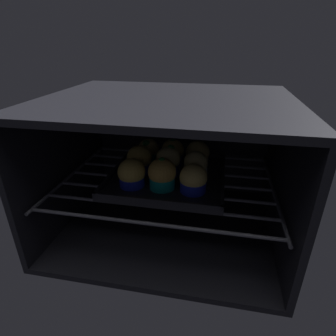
{
  "coord_description": "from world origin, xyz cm",
  "views": [
    {
      "loc": [
        12.37,
        -41.06,
        47.97
      ],
      "look_at": [
        0.0,
        22.81,
        17.03
      ],
      "focal_mm": 29.19,
      "sensor_mm": 36.0,
      "label": 1
    }
  ],
  "objects_px": {
    "muffin_row0_col1": "(161,174)",
    "muffin_row2_col2": "(197,155)",
    "muffin_row0_col2": "(193,180)",
    "baking_tray": "(168,176)",
    "muffin_row1_col1": "(169,162)",
    "muffin_row2_col1": "(171,153)",
    "muffin_row0_col0": "(132,174)",
    "muffin_row1_col2": "(196,166)",
    "muffin_row2_col0": "(148,151)",
    "muffin_row1_col0": "(139,160)"
  },
  "relations": [
    {
      "from": "muffin_row1_col2",
      "to": "baking_tray",
      "type": "bearing_deg",
      "value": 177.28
    },
    {
      "from": "muffin_row0_col0",
      "to": "muffin_row1_col0",
      "type": "bearing_deg",
      "value": 91.34
    },
    {
      "from": "muffin_row1_col2",
      "to": "muffin_row2_col0",
      "type": "distance_m",
      "value": 0.16
    },
    {
      "from": "muffin_row0_col2",
      "to": "muffin_row2_col0",
      "type": "relative_size",
      "value": 0.98
    },
    {
      "from": "muffin_row0_col0",
      "to": "muffin_row1_col0",
      "type": "distance_m",
      "value": 0.07
    },
    {
      "from": "muffin_row0_col2",
      "to": "muffin_row1_col0",
      "type": "distance_m",
      "value": 0.17
    },
    {
      "from": "muffin_row1_col2",
      "to": "muffin_row2_col1",
      "type": "xyz_separation_m",
      "value": [
        -0.08,
        0.07,
        0.0
      ]
    },
    {
      "from": "muffin_row1_col2",
      "to": "muffin_row0_col0",
      "type": "bearing_deg",
      "value": -153.76
    },
    {
      "from": "muffin_row0_col2",
      "to": "muffin_row1_col2",
      "type": "distance_m",
      "value": 0.07
    },
    {
      "from": "muffin_row2_col1",
      "to": "muffin_row0_col1",
      "type": "bearing_deg",
      "value": -89.55
    },
    {
      "from": "muffin_row0_col2",
      "to": "baking_tray",
      "type": "bearing_deg",
      "value": 134.72
    },
    {
      "from": "muffin_row1_col0",
      "to": "muffin_row2_col1",
      "type": "bearing_deg",
      "value": 45.19
    },
    {
      "from": "muffin_row0_col2",
      "to": "muffin_row1_col1",
      "type": "distance_m",
      "value": 0.11
    },
    {
      "from": "muffin_row2_col1",
      "to": "muffin_row2_col2",
      "type": "relative_size",
      "value": 1.05
    },
    {
      "from": "baking_tray",
      "to": "muffin_row0_col0",
      "type": "height_order",
      "value": "muffin_row0_col0"
    },
    {
      "from": "muffin_row0_col0",
      "to": "muffin_row1_col2",
      "type": "height_order",
      "value": "muffin_row1_col2"
    },
    {
      "from": "muffin_row2_col2",
      "to": "muffin_row1_col1",
      "type": "bearing_deg",
      "value": -133.32
    },
    {
      "from": "muffin_row0_col1",
      "to": "muffin_row1_col0",
      "type": "distance_m",
      "value": 0.1
    },
    {
      "from": "muffin_row1_col0",
      "to": "muffin_row2_col0",
      "type": "relative_size",
      "value": 1.09
    },
    {
      "from": "muffin_row2_col0",
      "to": "muffin_row2_col1",
      "type": "distance_m",
      "value": 0.07
    },
    {
      "from": "baking_tray",
      "to": "muffin_row2_col2",
      "type": "height_order",
      "value": "muffin_row2_col2"
    },
    {
      "from": "muffin_row0_col0",
      "to": "muffin_row1_col2",
      "type": "distance_m",
      "value": 0.16
    },
    {
      "from": "muffin_row1_col1",
      "to": "muffin_row1_col2",
      "type": "relative_size",
      "value": 1.11
    },
    {
      "from": "muffin_row0_col2",
      "to": "muffin_row2_col0",
      "type": "xyz_separation_m",
      "value": [
        -0.15,
        0.15,
        0.0
      ]
    },
    {
      "from": "muffin_row2_col0",
      "to": "muffin_row0_col2",
      "type": "bearing_deg",
      "value": -45.03
    },
    {
      "from": "muffin_row0_col0",
      "to": "muffin_row0_col1",
      "type": "distance_m",
      "value": 0.07
    },
    {
      "from": "muffin_row1_col0",
      "to": "muffin_row1_col1",
      "type": "height_order",
      "value": "muffin_row1_col1"
    },
    {
      "from": "baking_tray",
      "to": "muffin_row1_col0",
      "type": "bearing_deg",
      "value": -177.58
    },
    {
      "from": "muffin_row0_col0",
      "to": "muffin_row0_col1",
      "type": "bearing_deg",
      "value": 2.42
    },
    {
      "from": "muffin_row0_col1",
      "to": "muffin_row0_col2",
      "type": "bearing_deg",
      "value": -1.68
    },
    {
      "from": "baking_tray",
      "to": "muffin_row2_col2",
      "type": "distance_m",
      "value": 0.11
    },
    {
      "from": "baking_tray",
      "to": "muffin_row2_col0",
      "type": "bearing_deg",
      "value": 135.24
    },
    {
      "from": "muffin_row0_col0",
      "to": "muffin_row1_col2",
      "type": "relative_size",
      "value": 0.98
    },
    {
      "from": "muffin_row0_col1",
      "to": "muffin_row2_col2",
      "type": "height_order",
      "value": "muffin_row0_col1"
    },
    {
      "from": "muffin_row0_col1",
      "to": "muffin_row2_col2",
      "type": "bearing_deg",
      "value": 63.69
    },
    {
      "from": "muffin_row1_col1",
      "to": "muffin_row2_col1",
      "type": "bearing_deg",
      "value": 96.07
    },
    {
      "from": "muffin_row0_col0",
      "to": "muffin_row0_col2",
      "type": "xyz_separation_m",
      "value": [
        0.15,
        0.0,
        -0.0
      ]
    },
    {
      "from": "muffin_row0_col2",
      "to": "muffin_row1_col1",
      "type": "height_order",
      "value": "muffin_row1_col1"
    },
    {
      "from": "muffin_row1_col0",
      "to": "muffin_row2_col2",
      "type": "relative_size",
      "value": 1.06
    },
    {
      "from": "muffin_row0_col0",
      "to": "muffin_row1_col1",
      "type": "xyz_separation_m",
      "value": [
        0.08,
        0.08,
        0.0
      ]
    },
    {
      "from": "muffin_row1_col1",
      "to": "muffin_row2_col2",
      "type": "bearing_deg",
      "value": 46.68
    },
    {
      "from": "muffin_row0_col1",
      "to": "muffin_row2_col1",
      "type": "distance_m",
      "value": 0.14
    },
    {
      "from": "muffin_row2_col2",
      "to": "muffin_row0_col2",
      "type": "bearing_deg",
      "value": -88.26
    },
    {
      "from": "muffin_row0_col0",
      "to": "muffin_row1_col2",
      "type": "xyz_separation_m",
      "value": [
        0.15,
        0.07,
        0.0
      ]
    },
    {
      "from": "muffin_row1_col1",
      "to": "muffin_row2_col0",
      "type": "bearing_deg",
      "value": 137.85
    },
    {
      "from": "muffin_row0_col2",
      "to": "muffin_row2_col1",
      "type": "xyz_separation_m",
      "value": [
        -0.08,
        0.15,
        0.0
      ]
    },
    {
      "from": "baking_tray",
      "to": "muffin_row2_col0",
      "type": "relative_size",
      "value": 4.22
    },
    {
      "from": "muffin_row1_col0",
      "to": "muffin_row1_col2",
      "type": "bearing_deg",
      "value": -0.09
    },
    {
      "from": "muffin_row0_col0",
      "to": "muffin_row1_col0",
      "type": "relative_size",
      "value": 0.92
    },
    {
      "from": "muffin_row0_col1",
      "to": "baking_tray",
      "type": "bearing_deg",
      "value": 87.85
    }
  ]
}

